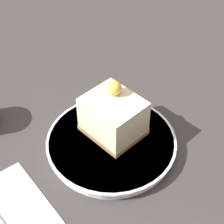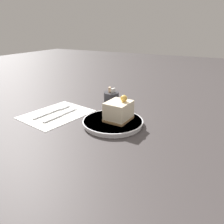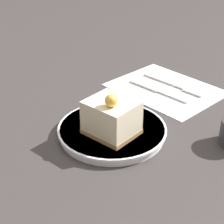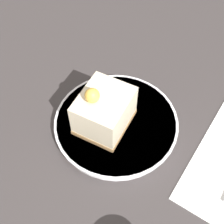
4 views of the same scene
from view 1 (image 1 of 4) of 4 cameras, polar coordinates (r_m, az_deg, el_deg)
ground_plane at (r=0.61m, az=-5.23°, el=-5.49°), size 4.00×4.00×0.00m
plate at (r=0.61m, az=-0.10°, el=-4.73°), size 0.21×0.21×0.02m
cake_slice at (r=0.59m, az=0.19°, el=-0.62°), size 0.08×0.09×0.09m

